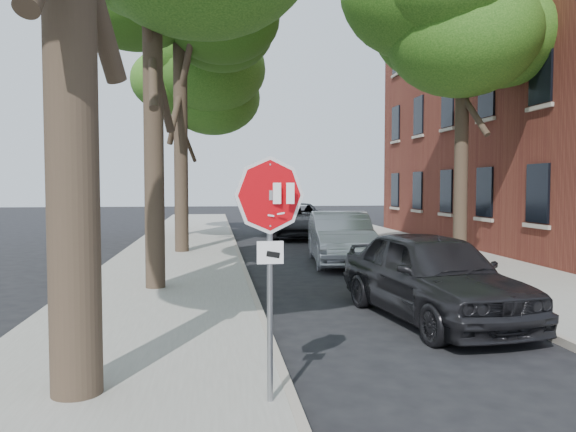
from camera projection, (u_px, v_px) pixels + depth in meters
name	position (u px, v px, depth m)	size (l,w,h in m)	color
ground	(334.00, 408.00, 6.09)	(120.00, 120.00, 0.00)	black
sidewalk_left	(175.00, 261.00, 17.64)	(4.00, 55.00, 0.12)	gray
sidewalk_right	(433.00, 256.00, 18.76)	(4.00, 55.00, 0.12)	gray
curb_left	(240.00, 259.00, 17.91)	(0.12, 55.00, 0.13)	#9E9384
curb_right	(374.00, 257.00, 18.49)	(0.12, 55.00, 0.13)	#9E9384
stop_sign	(270.00, 231.00, 5.87)	(0.76, 0.34, 2.61)	gray
tree_mid_b	(179.00, 24.00, 19.32)	(5.88, 5.46, 10.36)	black
tree_far	(182.00, 83.00, 26.24)	(5.29, 4.91, 9.33)	black
tree_right	(461.00, 23.00, 16.50)	(5.29, 4.91, 9.33)	black
car_a	(432.00, 275.00, 10.08)	(1.91, 4.74, 1.61)	black
car_b	(340.00, 238.00, 17.34)	(1.70, 4.87, 1.60)	#AAACB2
car_d	(297.00, 220.00, 26.14)	(2.65, 5.75, 1.60)	black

